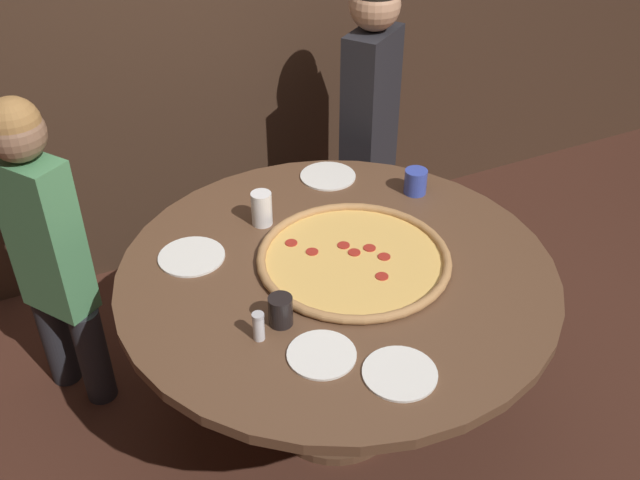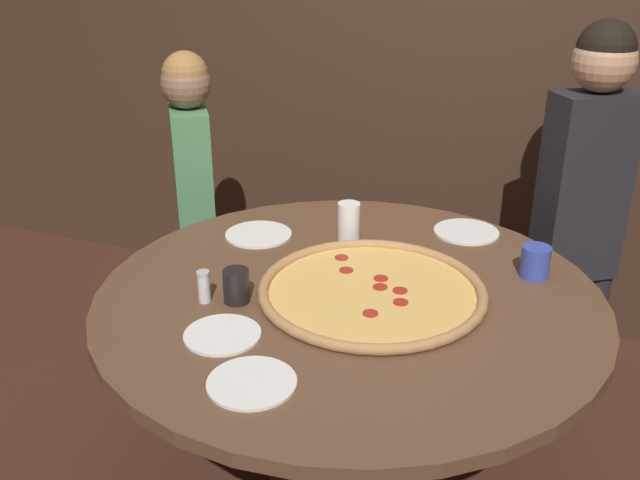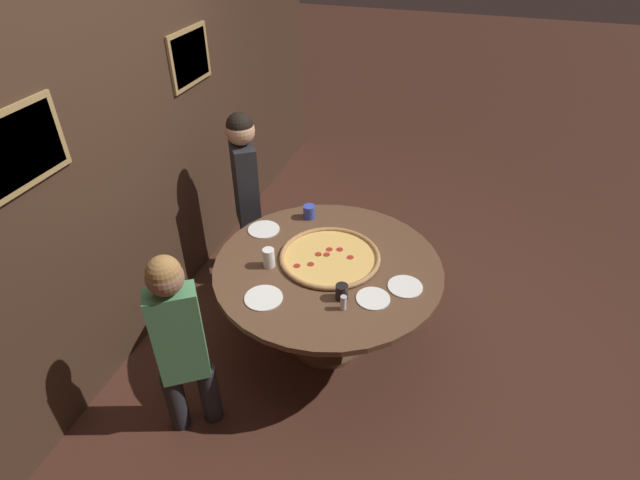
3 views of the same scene
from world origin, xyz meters
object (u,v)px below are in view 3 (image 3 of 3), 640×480
(condiment_shaker, at_px, (343,303))
(diner_side_right, at_px, (246,189))
(white_plate_beside_cup, at_px, (264,229))
(giant_pizza, at_px, (330,257))
(drink_cup_beside_pizza, at_px, (342,292))
(drink_cup_by_shaker, at_px, (269,258))
(white_plate_far_back, at_px, (264,298))
(white_plate_right_side, at_px, (373,298))
(diner_centre_back, at_px, (179,339))
(dining_table, at_px, (328,281))
(white_plate_left_side, at_px, (405,287))
(drink_cup_centre_back, at_px, (309,212))

(condiment_shaker, xyz_separation_m, diner_side_right, (0.98, 1.07, 0.04))
(white_plate_beside_cup, xyz_separation_m, diner_side_right, (0.37, 0.30, 0.08))
(giant_pizza, relative_size, drink_cup_beside_pizza, 6.77)
(drink_cup_by_shaker, height_order, white_plate_beside_cup, drink_cup_by_shaker)
(drink_cup_beside_pizza, height_order, drink_cup_by_shaker, drink_cup_by_shaker)
(condiment_shaker, bearing_deg, giant_pizza, 26.11)
(drink_cup_beside_pizza, xyz_separation_m, diner_side_right, (0.90, 1.04, 0.03))
(giant_pizza, distance_m, condiment_shaker, 0.49)
(diner_side_right, bearing_deg, white_plate_far_back, -5.72)
(drink_cup_by_shaker, bearing_deg, drink_cup_beside_pizza, -106.27)
(drink_cup_by_shaker, height_order, white_plate_right_side, drink_cup_by_shaker)
(white_plate_beside_cup, xyz_separation_m, diner_centre_back, (-1.12, 0.03, -0.01))
(white_plate_beside_cup, height_order, condiment_shaker, condiment_shaker)
(drink_cup_by_shaker, bearing_deg, giant_pizza, -61.16)
(white_plate_right_side, distance_m, diner_centre_back, 1.15)
(white_plate_right_side, xyz_separation_m, diner_side_right, (0.84, 1.22, 0.08))
(dining_table, bearing_deg, condiment_shaker, -150.79)
(giant_pizza, distance_m, drink_cup_beside_pizza, 0.40)
(dining_table, bearing_deg, diner_side_right, 54.80)
(giant_pizza, relative_size, white_plate_left_side, 3.10)
(drink_cup_by_shaker, relative_size, diner_centre_back, 0.10)
(white_plate_far_back, bearing_deg, drink_cup_centre_back, 1.64)
(drink_cup_centre_back, bearing_deg, giant_pizza, -145.83)
(drink_cup_by_shaker, distance_m, condiment_shaker, 0.62)
(drink_cup_centre_back, relative_size, white_plate_far_back, 0.43)
(white_plate_far_back, bearing_deg, white_plate_left_side, -65.35)
(white_plate_far_back, distance_m, white_plate_right_side, 0.66)
(drink_cup_centre_back, bearing_deg, white_plate_far_back, -178.36)
(giant_pizza, bearing_deg, white_plate_beside_cup, 72.38)
(white_plate_left_side, height_order, white_plate_right_side, same)
(white_plate_beside_cup, relative_size, diner_centre_back, 0.18)
(white_plate_far_back, relative_size, white_plate_right_side, 1.13)
(giant_pizza, height_order, condiment_shaker, condiment_shaker)
(white_plate_left_side, relative_size, white_plate_beside_cup, 0.95)
(white_plate_right_side, distance_m, diner_side_right, 1.49)
(dining_table, xyz_separation_m, drink_cup_beside_pizza, (-0.29, -0.17, 0.19))
(drink_cup_by_shaker, bearing_deg, diner_centre_back, 163.12)
(white_plate_right_side, distance_m, condiment_shaker, 0.21)
(white_plate_far_back, relative_size, condiment_shaker, 2.41)
(white_plate_right_side, height_order, condiment_shaker, condiment_shaker)
(white_plate_left_side, bearing_deg, diner_side_right, 64.02)
(drink_cup_centre_back, xyz_separation_m, diner_side_right, (0.11, 0.56, 0.03))
(condiment_shaker, relative_size, diner_centre_back, 0.07)
(drink_cup_centre_back, bearing_deg, diner_centre_back, 168.16)
(dining_table, bearing_deg, drink_cup_beside_pizza, -148.73)
(giant_pizza, xyz_separation_m, drink_cup_beside_pizza, (-0.35, -0.18, 0.04))
(white_plate_far_back, relative_size, white_plate_beside_cup, 1.02)
(white_plate_right_side, height_order, diner_side_right, diner_side_right)
(diner_centre_back, bearing_deg, white_plate_left_side, -177.94)
(dining_table, bearing_deg, white_plate_beside_cup, 66.52)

